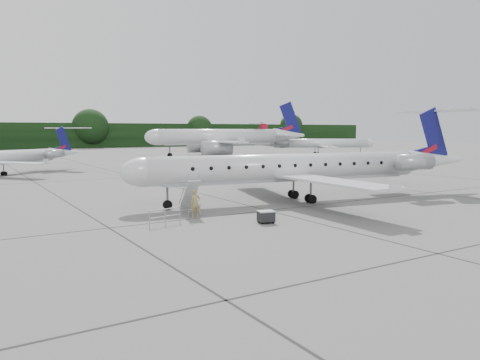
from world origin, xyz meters
TOP-DOWN VIEW (x-y plane):
  - ground at (0.00, 0.00)m, footprint 320.00×320.00m
  - treeline at (0.00, 130.00)m, footprint 260.00×4.00m
  - main_regional_jet at (-2.67, 5.24)m, footprint 33.28×26.27m
  - airstair at (-12.11, 4.38)m, footprint 1.23×2.55m
  - passenger at (-12.33, 3.02)m, footprint 0.72×0.50m
  - safety_railing at (-15.09, 1.59)m, footprint 2.18×0.49m
  - baggage_cart at (-9.47, -1.08)m, footprint 1.12×0.98m
  - bg_narrowbody at (22.84, 63.21)m, footprint 37.79×30.88m
  - bg_regional_right at (47.26, 57.98)m, footprint 34.40×30.61m

SIDE VIEW (x-z plane):
  - ground at x=0.00m, z-range 0.00..0.00m
  - baggage_cart at x=-9.47m, z-range 0.00..0.84m
  - safety_railing at x=-15.09m, z-range 0.00..1.00m
  - passenger at x=-12.33m, z-range 0.00..1.87m
  - airstair at x=-12.11m, z-range 0.00..2.43m
  - bg_regional_right at x=47.26m, z-range 0.00..7.45m
  - main_regional_jet at x=-2.67m, z-range 0.00..7.75m
  - treeline at x=0.00m, z-range 0.00..8.00m
  - bg_narrowbody at x=22.84m, z-range 0.00..11.91m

